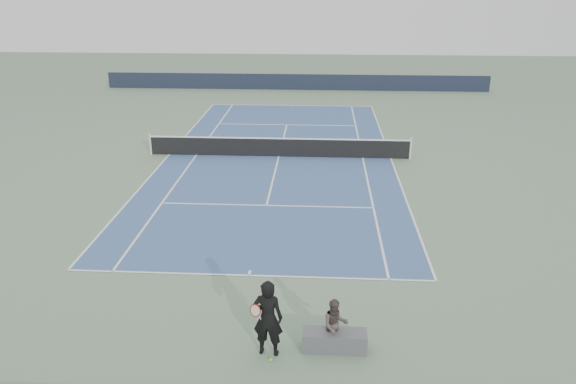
# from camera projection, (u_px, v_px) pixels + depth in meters

# --- Properties ---
(ground) EXTENTS (80.00, 80.00, 0.00)m
(ground) POSITION_uv_depth(u_px,v_px,m) (279.00, 157.00, 27.67)
(ground) COLOR slate
(court_surface) EXTENTS (10.97, 23.77, 0.01)m
(court_surface) POSITION_uv_depth(u_px,v_px,m) (279.00, 157.00, 27.67)
(court_surface) COLOR #395787
(court_surface) RESTS_ON ground
(tennis_net) EXTENTS (12.90, 0.10, 1.07)m
(tennis_net) POSITION_uv_depth(u_px,v_px,m) (279.00, 147.00, 27.49)
(tennis_net) COLOR silver
(tennis_net) RESTS_ON ground
(windscreen_far) EXTENTS (30.00, 0.25, 1.20)m
(windscreen_far) POSITION_uv_depth(u_px,v_px,m) (296.00, 82.00, 44.14)
(windscreen_far) COLOR black
(windscreen_far) RESTS_ON ground
(tennis_player) EXTENTS (0.84, 0.59, 1.92)m
(tennis_player) POSITION_uv_depth(u_px,v_px,m) (268.00, 318.00, 12.84)
(tennis_player) COLOR black
(tennis_player) RESTS_ON ground
(tennis_ball) EXTENTS (0.07, 0.07, 0.07)m
(tennis_ball) POSITION_uv_depth(u_px,v_px,m) (271.00, 360.00, 12.88)
(tennis_ball) COLOR #B7D72C
(tennis_ball) RESTS_ON ground
(spectator_bench) EXTENTS (1.58, 0.80, 1.33)m
(spectator_bench) POSITION_uv_depth(u_px,v_px,m) (335.00, 332.00, 13.14)
(spectator_bench) COLOR #515256
(spectator_bench) RESTS_ON ground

